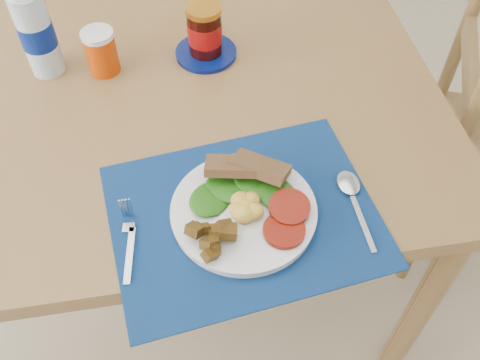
% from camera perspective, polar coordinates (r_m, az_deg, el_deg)
% --- Properties ---
extents(ground, '(4.00, 4.00, 0.00)m').
position_cam_1_polar(ground, '(1.69, -8.03, -15.80)').
color(ground, tan).
rests_on(ground, ground).
extents(table, '(1.40, 0.90, 0.75)m').
position_cam_1_polar(table, '(1.24, -12.09, 5.14)').
color(table, brown).
rests_on(table, ground).
extents(placemat, '(0.51, 0.43, 0.00)m').
position_cam_1_polar(placemat, '(0.96, 0.39, -3.77)').
color(placemat, black).
rests_on(placemat, table).
extents(breakfast_plate, '(0.26, 0.26, 0.06)m').
position_cam_1_polar(breakfast_plate, '(0.95, 0.13, -3.30)').
color(breakfast_plate, silver).
rests_on(breakfast_plate, placemat).
extents(fork, '(0.03, 0.16, 0.00)m').
position_cam_1_polar(fork, '(0.95, -11.76, -6.02)').
color(fork, '#B2B5BA').
rests_on(fork, placemat).
extents(spoon, '(0.04, 0.18, 0.01)m').
position_cam_1_polar(spoon, '(1.01, 11.91, -1.64)').
color(spoon, '#B2B5BA').
rests_on(spoon, placemat).
extents(water_bottle, '(0.08, 0.08, 0.26)m').
position_cam_1_polar(water_bottle, '(1.25, -21.07, 14.97)').
color(water_bottle, '#ADBFCC').
rests_on(water_bottle, table).
extents(juice_glass, '(0.07, 0.07, 0.10)m').
position_cam_1_polar(juice_glass, '(1.25, -14.57, 13.00)').
color(juice_glass, '#BB3704').
rests_on(juice_glass, table).
extents(jam_on_saucer, '(0.14, 0.14, 0.13)m').
position_cam_1_polar(jam_on_saucer, '(1.25, -3.76, 15.24)').
color(jam_on_saucer, '#051253').
rests_on(jam_on_saucer, table).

